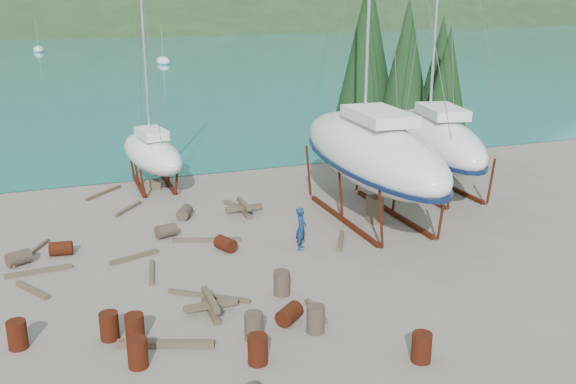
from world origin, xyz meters
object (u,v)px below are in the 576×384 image
object	(u,v)px
large_sailboat_near	(370,151)
small_sailboat_shore	(152,153)
large_sailboat_far	(434,138)
worker	(301,228)

from	to	relation	value
large_sailboat_near	small_sailboat_shore	bearing A→B (deg)	137.49
large_sailboat_far	small_sailboat_shore	xyz separation A→B (m)	(-13.84, 5.97, -0.96)
large_sailboat_far	worker	size ratio (longest dim) A/B	9.75
large_sailboat_far	small_sailboat_shore	bearing A→B (deg)	168.77
large_sailboat_near	small_sailboat_shore	distance (m)	12.37
large_sailboat_near	small_sailboat_shore	xyz separation A→B (m)	(-8.62, 8.77, -1.36)
large_sailboat_near	large_sailboat_far	size ratio (longest dim) A/B	1.16
large_sailboat_far	worker	world-z (taller)	large_sailboat_far
large_sailboat_near	worker	world-z (taller)	large_sailboat_near
large_sailboat_far	worker	bearing A→B (deg)	-139.10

